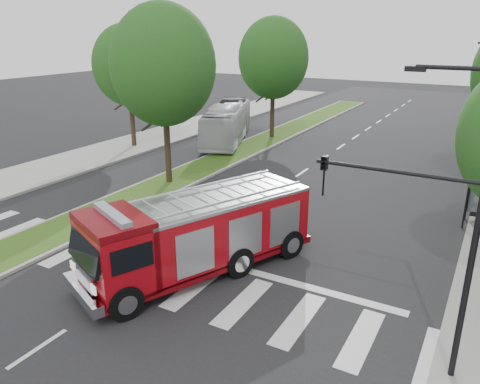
# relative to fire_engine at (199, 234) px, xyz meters

# --- Properties ---
(ground) EXTENTS (140.00, 140.00, 0.00)m
(ground) POSITION_rel_fire_engine_xyz_m (-1.50, 1.87, -1.53)
(ground) COLOR black
(ground) RESTS_ON ground
(sidewalk_left) EXTENTS (5.00, 80.00, 0.15)m
(sidewalk_left) POSITION_rel_fire_engine_xyz_m (-16.00, 11.87, -1.45)
(sidewalk_left) COLOR gray
(sidewalk_left) RESTS_ON ground
(median) EXTENTS (3.00, 50.00, 0.15)m
(median) POSITION_rel_fire_engine_xyz_m (-7.50, 19.87, -1.45)
(median) COLOR gray
(median) RESTS_ON ground
(tree_median_near) EXTENTS (5.80, 5.80, 10.16)m
(tree_median_near) POSITION_rel_fire_engine_xyz_m (-7.50, 7.87, 5.29)
(tree_median_near) COLOR black
(tree_median_near) RESTS_ON ground
(tree_median_far) EXTENTS (5.60, 5.60, 9.72)m
(tree_median_far) POSITION_rel_fire_engine_xyz_m (-7.50, 21.87, 4.96)
(tree_median_far) COLOR black
(tree_median_far) RESTS_ON ground
(tree_left_mid) EXTENTS (5.20, 5.20, 9.16)m
(tree_left_mid) POSITION_rel_fire_engine_xyz_m (-15.50, 13.87, 4.63)
(tree_left_mid) COLOR black
(tree_left_mid) RESTS_ON ground
(streetlight_right_near) EXTENTS (4.08, 0.22, 8.00)m
(streetlight_right_near) POSITION_rel_fire_engine_xyz_m (8.12, -1.63, 3.14)
(streetlight_right_near) COLOR black
(streetlight_right_near) RESTS_ON ground
(fire_engine) EXTENTS (6.16, 9.50, 3.18)m
(fire_engine) POSITION_rel_fire_engine_xyz_m (0.00, 0.00, 0.00)
(fire_engine) COLOR #61050A
(fire_engine) RESTS_ON ground
(city_bus) EXTENTS (6.32, 10.95, 3.00)m
(city_bus) POSITION_rel_fire_engine_xyz_m (-10.24, 19.20, -0.03)
(city_bus) COLOR silver
(city_bus) RESTS_ON ground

